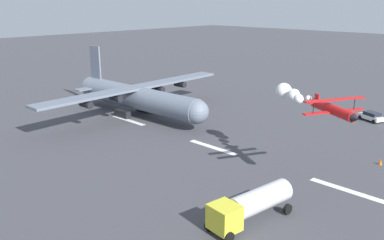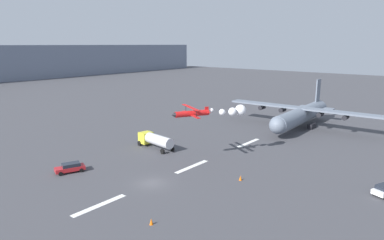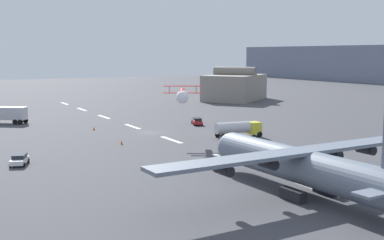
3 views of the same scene
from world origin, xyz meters
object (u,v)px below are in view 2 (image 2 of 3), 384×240
object	(u,v)px
airport_staff_sedan	(70,167)
fuel_tanker_truck	(155,140)
cargo_transport_plane	(300,115)
traffic_cone_far	(240,178)
traffic_cone_near	(151,222)
stunt_biplane_red	(219,112)

from	to	relation	value
airport_staff_sedan	fuel_tanker_truck	bearing A→B (deg)	-3.88
cargo_transport_plane	airport_staff_sedan	bearing A→B (deg)	162.42
cargo_transport_plane	traffic_cone_far	bearing A→B (deg)	-170.11
fuel_tanker_truck	traffic_cone_far	xyz separation A→B (m)	(-3.49, -21.75, -1.36)
traffic_cone_near	traffic_cone_far	size ratio (longest dim) A/B	1.00
traffic_cone_near	airport_staff_sedan	bearing A→B (deg)	81.34
traffic_cone_far	fuel_tanker_truck	bearing A→B (deg)	80.89
stunt_biplane_red	traffic_cone_near	distance (m)	26.60
cargo_transport_plane	traffic_cone_near	bearing A→B (deg)	-174.14
airport_staff_sedan	traffic_cone_far	bearing A→B (deg)	-57.78
stunt_biplane_red	traffic_cone_far	xyz separation A→B (m)	(-6.27, -8.47, -8.26)
cargo_transport_plane	stunt_biplane_red	size ratio (longest dim) A/B	2.95
airport_staff_sedan	traffic_cone_near	bearing A→B (deg)	-98.66
airport_staff_sedan	traffic_cone_near	world-z (taller)	airport_staff_sedan
stunt_biplane_red	cargo_transport_plane	bearing A→B (deg)	-3.58
cargo_transport_plane	stunt_biplane_red	xyz separation A→B (m)	(-31.15, 1.95, 5.30)
cargo_transport_plane	fuel_tanker_truck	world-z (taller)	cargo_transport_plane
airport_staff_sedan	traffic_cone_far	world-z (taller)	airport_staff_sedan
traffic_cone_far	cargo_transport_plane	bearing A→B (deg)	9.89
fuel_tanker_truck	traffic_cone_near	bearing A→B (deg)	-135.58
cargo_transport_plane	stunt_biplane_red	bearing A→B (deg)	176.42
fuel_tanker_truck	traffic_cone_near	world-z (taller)	fuel_tanker_truck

